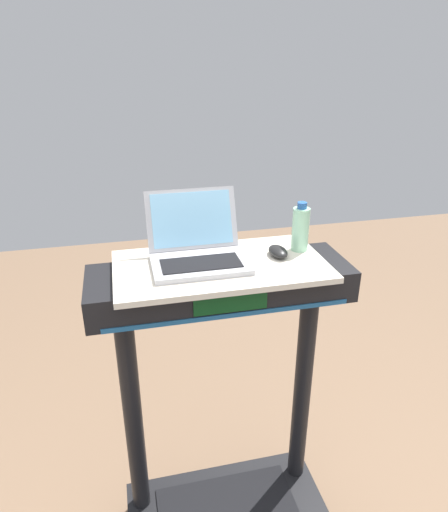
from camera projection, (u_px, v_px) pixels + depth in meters
The scene contains 4 objects.
desk_board at pixel (221, 266), 1.55m from camera, with size 0.71×0.39×0.02m, color beige.
laptop at pixel (197, 249), 1.55m from camera, with size 0.32×0.30×0.22m.
computer_mouse at pixel (278, 252), 1.59m from camera, with size 0.06×0.10×0.03m, color black.
water_bottle at pixel (300, 228), 1.62m from camera, with size 0.06×0.06×0.18m.
Camera 1 is at (-0.31, -0.66, 1.87)m, focal length 32.12 mm.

